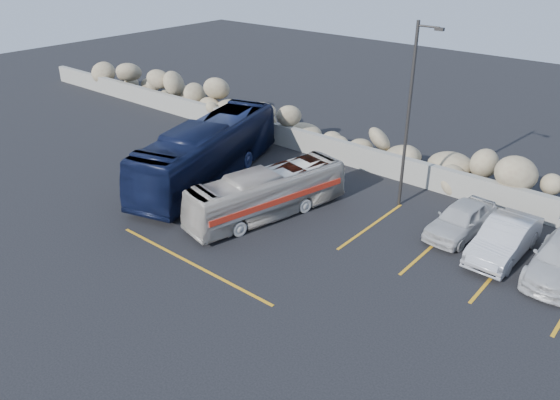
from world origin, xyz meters
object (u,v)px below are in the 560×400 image
Objects in this scene: car_a at (461,219)px; car_b at (504,239)px; vintage_bus at (267,193)px; tour_coach at (208,152)px; lamppost at (410,113)px.

car_b reaches higher than car_a.
vintage_bus is at bearing -159.05° from car_b.
vintage_bus is 4.92m from tour_coach.
tour_coach is at bearing -162.24° from car_a.
lamppost is 6.33m from car_b.
lamppost reaches higher than vintage_bus.
vintage_bus reaches higher than car_b.
tour_coach reaches higher than car_b.
lamppost is at bearing 6.05° from tour_coach.
vintage_bus is 1.75× the size of car_b.
car_a is at bearing -2.89° from tour_coach.
car_a is at bearing 165.28° from car_b.
lamppost reaches higher than tour_coach.
lamppost is 0.77× the size of tour_coach.
tour_coach is 2.67× the size of car_a.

